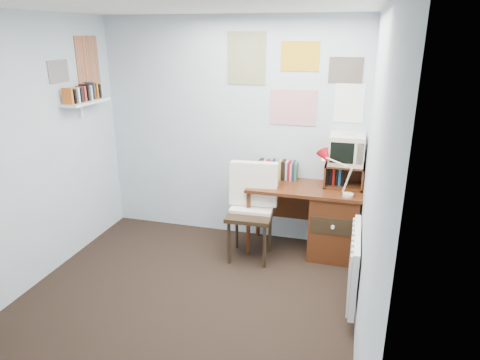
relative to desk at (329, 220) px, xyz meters
The scene contains 15 objects.
ground 1.93m from the desk, 128.37° to the right, with size 3.50×3.50×0.00m, color black.
back_wall 1.47m from the desk, 167.00° to the left, with size 3.00×0.02×2.50m, color silver.
left_wall 3.17m from the desk, 151.02° to the right, with size 0.02×3.50×2.50m, color silver.
right_wall 1.74m from the desk, 77.48° to the right, with size 0.02×3.50×2.50m, color silver.
ceiling 2.82m from the desk, 128.37° to the right, with size 3.00×3.50×0.02m, color white.
desk is the anchor object (origin of this frame).
desk_chair 0.86m from the desk, 159.05° to the right, with size 0.51×0.49×0.99m, color black.
desk_lamp 0.61m from the desk, 44.65° to the right, with size 0.27×0.24×0.39m, color red.
tv_riser 0.51m from the desk, 42.96° to the left, with size 0.40×0.30×0.25m, color #532713.
crt_tv 0.79m from the desk, 46.54° to the left, with size 0.35×0.33×0.34m, color beige.
book_row 0.71m from the desk, 160.58° to the left, with size 0.60×0.14×0.22m, color #532713.
radiator 0.97m from the desk, 72.76° to the right, with size 0.09×0.80×0.60m, color white.
wall_shelf 2.87m from the desk, behind, with size 0.20×0.62×0.24m, color white.
posters_back 1.54m from the desk, 150.72° to the left, with size 1.20×0.01×0.90m, color white.
posters_left 3.13m from the desk, behind, with size 0.01×0.70×0.60m, color white.
Camera 1 is at (1.37, -2.83, 2.31)m, focal length 32.00 mm.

